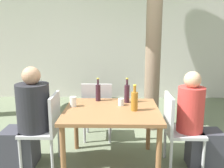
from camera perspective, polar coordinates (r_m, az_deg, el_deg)
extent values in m
plane|color=#667056|center=(3.34, -0.10, -17.90)|extent=(30.00, 30.00, 0.00)
cube|color=beige|center=(6.20, 0.52, 9.63)|extent=(10.00, 0.08, 2.80)
cylinder|color=#7A6651|center=(4.19, 9.37, 7.53)|extent=(0.25, 0.25, 2.69)
cube|color=brown|center=(3.04, -0.10, -6.17)|extent=(1.15, 0.99, 0.04)
cylinder|color=brown|center=(2.84, -11.11, -15.84)|extent=(0.06, 0.06, 0.69)
cylinder|color=brown|center=(2.82, 10.62, -16.04)|extent=(0.06, 0.06, 0.69)
cylinder|color=brown|center=(3.62, -8.21, -9.41)|extent=(0.06, 0.06, 0.69)
cylinder|color=brown|center=(3.61, 8.34, -9.52)|extent=(0.06, 0.06, 0.69)
cube|color=#B2B2B7|center=(3.28, -16.18, -10.26)|extent=(0.44, 0.44, 0.04)
cube|color=#B2B2B7|center=(3.14, -12.94, -6.35)|extent=(0.04, 0.44, 0.45)
cylinder|color=#B2B2B7|center=(3.59, -18.03, -12.40)|extent=(0.04, 0.04, 0.43)
cylinder|color=#B2B2B7|center=(3.27, -20.23, -15.08)|extent=(0.04, 0.04, 0.43)
cylinder|color=#B2B2B7|center=(3.49, -11.97, -12.80)|extent=(0.04, 0.04, 0.43)
cylinder|color=#B2B2B7|center=(3.16, -13.55, -15.66)|extent=(0.04, 0.04, 0.43)
cube|color=#B2B2B7|center=(3.24, 16.15, -10.49)|extent=(0.44, 0.44, 0.04)
cube|color=#B2B2B7|center=(3.11, 12.84, -6.50)|extent=(0.04, 0.44, 0.45)
cylinder|color=#B2B2B7|center=(3.23, 20.17, -15.42)|extent=(0.04, 0.04, 0.43)
cylinder|color=#B2B2B7|center=(3.56, 18.16, -12.67)|extent=(0.04, 0.04, 0.43)
cylinder|color=#B2B2B7|center=(3.13, 13.32, -15.90)|extent=(0.04, 0.04, 0.43)
cylinder|color=#B2B2B7|center=(3.47, 11.99, -12.98)|extent=(0.04, 0.04, 0.43)
cube|color=#B2B2B7|center=(3.91, -3.24, -6.09)|extent=(0.44, 0.44, 0.04)
cube|color=#B2B2B7|center=(3.65, -3.52, -3.44)|extent=(0.44, 0.04, 0.45)
cylinder|color=#B2B2B7|center=(4.16, -0.37, -8.35)|extent=(0.04, 0.04, 0.43)
cylinder|color=#B2B2B7|center=(4.19, -5.63, -8.27)|extent=(0.04, 0.04, 0.43)
cylinder|color=#B2B2B7|center=(3.81, -0.51, -10.35)|extent=(0.04, 0.04, 0.43)
cylinder|color=#B2B2B7|center=(3.83, -6.29, -10.25)|extent=(0.04, 0.04, 0.43)
cube|color=#383842|center=(3.45, -20.22, -13.31)|extent=(0.40, 0.36, 0.47)
cylinder|color=#232328|center=(3.19, -17.54, -5.07)|extent=(0.40, 0.40, 0.58)
sphere|color=tan|center=(3.10, -18.00, 1.82)|extent=(0.22, 0.22, 0.22)
cube|color=#383842|center=(3.41, 20.28, -13.62)|extent=(0.40, 0.29, 0.47)
cylinder|color=#C63833|center=(3.16, 17.52, -5.55)|extent=(0.32, 0.32, 0.55)
sphere|color=tan|center=(3.08, 17.95, 0.93)|extent=(0.20, 0.20, 0.20)
cylinder|color=#331923|center=(3.38, -3.20, -2.01)|extent=(0.07, 0.07, 0.22)
cylinder|color=#331923|center=(3.34, -3.23, 0.49)|extent=(0.03, 0.03, 0.08)
cylinder|color=gold|center=(3.34, -3.24, 1.25)|extent=(0.03, 0.03, 0.01)
cylinder|color=#9E661E|center=(2.97, 5.16, -3.99)|extent=(0.08, 0.08, 0.22)
cylinder|color=#9E661E|center=(2.93, 5.21, -1.15)|extent=(0.03, 0.03, 0.08)
cylinder|color=gold|center=(2.92, 5.23, -0.28)|extent=(0.04, 0.04, 0.01)
cylinder|color=#331923|center=(3.30, 3.43, -2.26)|extent=(0.07, 0.07, 0.23)
cylinder|color=#331923|center=(3.26, 3.46, 0.44)|extent=(0.03, 0.03, 0.08)
cylinder|color=gold|center=(3.25, 3.47, 1.26)|extent=(0.03, 0.03, 0.01)
cylinder|color=silver|center=(3.18, 2.06, -4.13)|extent=(0.07, 0.07, 0.09)
cylinder|color=silver|center=(3.17, -8.89, -4.01)|extent=(0.08, 0.08, 0.13)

